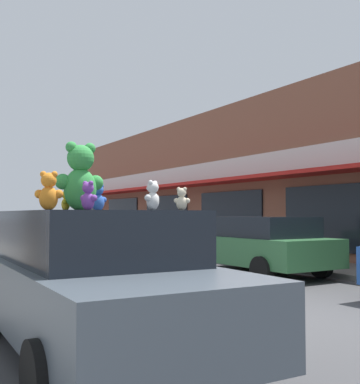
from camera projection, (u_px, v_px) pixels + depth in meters
name	position (u px, v px, depth m)	size (l,w,h in m)	color
ground_plane	(270.00, 318.00, 7.01)	(260.00, 260.00, 0.00)	#424244
storefront_row	(340.00, 183.00, 21.88)	(13.68, 35.50, 5.84)	brown
plush_art_car	(91.00, 279.00, 5.24)	(2.03, 4.70, 1.55)	#4C5660
teddy_bear_giant	(80.00, 178.00, 5.20)	(0.54, 0.33, 0.74)	green
teddy_bear_purple	(88.00, 196.00, 4.71)	(0.16, 0.22, 0.29)	purple
teddy_bear_blue	(98.00, 198.00, 5.90)	(0.26, 0.17, 0.34)	blue
teddy_bear_white	(153.00, 196.00, 4.67)	(0.22, 0.18, 0.29)	white
teddy_bear_yellow	(66.00, 201.00, 5.27)	(0.13, 0.17, 0.23)	yellow
teddy_bear_orange	(49.00, 191.00, 4.66)	(0.28, 0.23, 0.38)	orange
teddy_bear_cream	(182.00, 199.00, 4.66)	(0.15, 0.16, 0.23)	beige
parked_car_far_center	(255.00, 243.00, 12.12)	(2.04, 4.28, 1.45)	#336B3D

